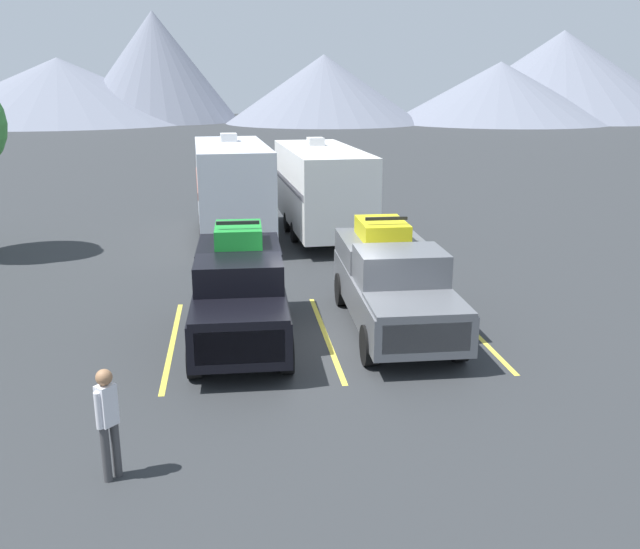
# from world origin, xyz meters

# --- Properties ---
(ground_plane) EXTENTS (240.00, 240.00, 0.00)m
(ground_plane) POSITION_xyz_m (0.00, 0.00, 0.00)
(ground_plane) COLOR #2D3033
(pickup_truck_a) EXTENTS (2.20, 5.28, 2.61)m
(pickup_truck_a) POSITION_xyz_m (-1.96, 0.59, 1.17)
(pickup_truck_a) COLOR black
(pickup_truck_a) RESTS_ON ground
(pickup_truck_b) EXTENTS (2.29, 5.90, 2.53)m
(pickup_truck_b) POSITION_xyz_m (1.67, 0.97, 1.16)
(pickup_truck_b) COLOR #595B60
(pickup_truck_b) RESTS_ON ground
(lot_stripe_a) EXTENTS (0.12, 5.50, 0.01)m
(lot_stripe_a) POSITION_xyz_m (-3.52, 0.52, 0.00)
(lot_stripe_a) COLOR gold
(lot_stripe_a) RESTS_ON ground
(lot_stripe_b) EXTENTS (0.12, 5.50, 0.01)m
(lot_stripe_b) POSITION_xyz_m (0.00, 0.52, 0.00)
(lot_stripe_b) COLOR gold
(lot_stripe_b) RESTS_ON ground
(lot_stripe_c) EXTENTS (0.12, 5.50, 0.01)m
(lot_stripe_c) POSITION_xyz_m (3.52, 0.52, 0.00)
(lot_stripe_c) COLOR gold
(lot_stripe_c) RESTS_ON ground
(camper_trailer_a) EXTENTS (2.91, 8.60, 3.85)m
(camper_trailer_a) POSITION_xyz_m (-2.03, 11.09, 2.03)
(camper_trailer_a) COLOR silver
(camper_trailer_a) RESTS_ON ground
(camper_trailer_b) EXTENTS (2.97, 9.14, 3.65)m
(camper_trailer_b) POSITION_xyz_m (1.32, 11.15, 1.93)
(camper_trailer_b) COLOR white
(camper_trailer_b) RESTS_ON ground
(person_a) EXTENTS (0.32, 0.33, 1.75)m
(person_a) POSITION_xyz_m (-3.97, -4.90, 1.01)
(person_a) COLOR #3F3F42
(person_a) RESTS_ON ground
(mountain_ridge) EXTENTS (137.48, 47.43, 16.10)m
(mountain_ridge) POSITION_xyz_m (5.38, 92.16, 6.17)
(mountain_ridge) COLOR slate
(mountain_ridge) RESTS_ON ground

